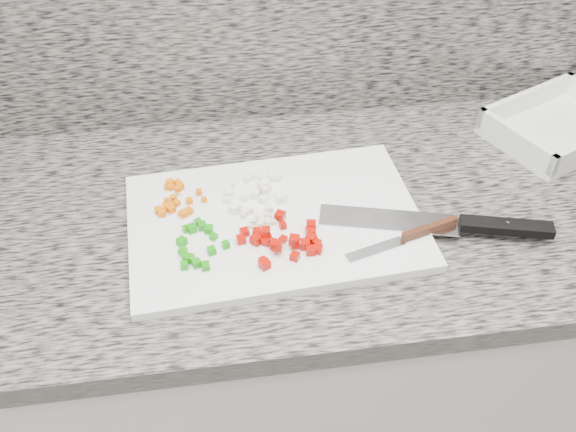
% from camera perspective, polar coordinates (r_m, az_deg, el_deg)
% --- Properties ---
extents(cabinet, '(3.92, 0.62, 0.86)m').
position_cam_1_polar(cabinet, '(1.51, 2.46, -12.39)').
color(cabinet, silver).
rests_on(cabinet, ground).
extents(countertop, '(3.96, 0.64, 0.04)m').
position_cam_1_polar(countertop, '(1.17, 3.09, 0.39)').
color(countertop, slate).
rests_on(countertop, cabinet).
extents(cutting_board, '(0.52, 0.36, 0.02)m').
position_cam_1_polar(cutting_board, '(1.11, -1.17, -0.49)').
color(cutting_board, white).
rests_on(cutting_board, countertop).
extents(carrot_pile, '(0.09, 0.10, 0.02)m').
position_cam_1_polar(carrot_pile, '(1.15, -9.93, 1.40)').
color(carrot_pile, orange).
rests_on(carrot_pile, cutting_board).
extents(onion_pile, '(0.11, 0.12, 0.02)m').
position_cam_1_polar(onion_pile, '(1.15, -2.72, 2.35)').
color(onion_pile, white).
rests_on(onion_pile, cutting_board).
extents(green_pepper_pile, '(0.09, 0.12, 0.01)m').
position_cam_1_polar(green_pepper_pile, '(1.06, -8.09, -2.50)').
color(green_pepper_pile, '#198B0C').
rests_on(green_pepper_pile, cutting_board).
extents(red_pepper_pile, '(0.14, 0.13, 0.03)m').
position_cam_1_polar(red_pepper_pile, '(1.05, -0.55, -2.16)').
color(red_pepper_pile, '#AC0B02').
rests_on(red_pepper_pile, cutting_board).
extents(garlic_pile, '(0.06, 0.06, 0.01)m').
position_cam_1_polar(garlic_pile, '(1.09, -2.60, -0.32)').
color(garlic_pile, beige).
rests_on(garlic_pile, cutting_board).
extents(chef_knife, '(0.39, 0.14, 0.02)m').
position_cam_1_polar(chef_knife, '(1.12, 15.49, -0.72)').
color(chef_knife, silver).
rests_on(chef_knife, cutting_board).
extents(paring_knife, '(0.20, 0.07, 0.02)m').
position_cam_1_polar(paring_knife, '(1.09, 11.32, -1.58)').
color(paring_knife, silver).
rests_on(paring_knife, cutting_board).
extents(tray, '(0.33, 0.29, 0.06)m').
position_cam_1_polar(tray, '(1.42, 22.95, 7.28)').
color(tray, white).
rests_on(tray, countertop).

